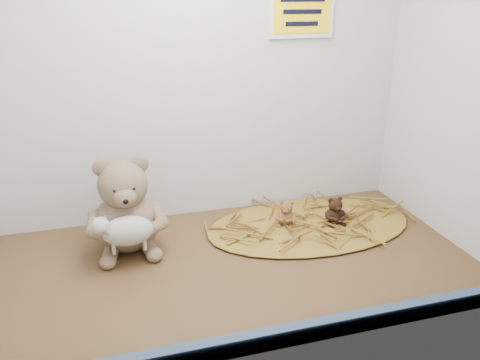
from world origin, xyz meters
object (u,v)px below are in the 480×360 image
object	(u,v)px
toy_lamb	(128,231)
main_teddy	(125,204)
mini_teddy_brown	(335,209)
mini_teddy_tan	(286,212)

from	to	relation	value
toy_lamb	main_teddy	bearing A→B (deg)	90.00
mini_teddy_brown	mini_teddy_tan	bearing A→B (deg)	167.36
toy_lamb	mini_teddy_brown	bearing A→B (deg)	5.39
main_teddy	mini_teddy_brown	xyz separation A→B (cm)	(54.96, -3.40, -7.00)
toy_lamb	mini_teddy_brown	xyz separation A→B (cm)	(54.96, 5.18, -4.08)
mini_teddy_tan	mini_teddy_brown	xyz separation A→B (cm)	(12.97, -2.94, 0.41)
main_teddy	mini_teddy_brown	size ratio (longest dim) A/B	3.10
main_teddy	toy_lamb	bearing A→B (deg)	-91.40
mini_teddy_tan	mini_teddy_brown	distance (cm)	13.30
main_teddy	toy_lamb	xyz separation A→B (cm)	(0.00, -8.58, -2.92)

